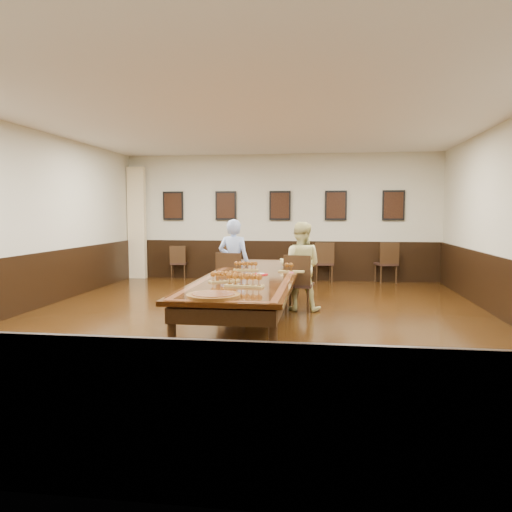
# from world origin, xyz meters

# --- Properties ---
(floor) EXTENTS (8.00, 10.00, 0.02)m
(floor) POSITION_xyz_m (0.00, 0.00, -0.01)
(floor) COLOR black
(floor) RESTS_ON ground
(ceiling) EXTENTS (8.00, 10.00, 0.02)m
(ceiling) POSITION_xyz_m (0.00, 0.00, 3.21)
(ceiling) COLOR white
(ceiling) RESTS_ON floor
(wall_back) EXTENTS (8.00, 0.02, 3.20)m
(wall_back) POSITION_xyz_m (0.00, 5.01, 1.60)
(wall_back) COLOR beige
(wall_back) RESTS_ON floor
(wall_front) EXTENTS (8.00, 0.02, 3.20)m
(wall_front) POSITION_xyz_m (0.00, -5.01, 1.60)
(wall_front) COLOR beige
(wall_front) RESTS_ON floor
(wall_left) EXTENTS (0.02, 10.00, 3.20)m
(wall_left) POSITION_xyz_m (-4.01, 0.00, 1.60)
(wall_left) COLOR beige
(wall_left) RESTS_ON floor
(chair_man) EXTENTS (0.53, 0.57, 1.01)m
(chair_man) POSITION_xyz_m (-0.54, 1.19, 0.50)
(chair_man) COLOR black
(chair_man) RESTS_ON floor
(chair_woman) EXTENTS (0.53, 0.57, 1.00)m
(chair_woman) POSITION_xyz_m (0.70, 0.94, 0.50)
(chair_woman) COLOR black
(chair_woman) RESTS_ON floor
(spare_chair_a) EXTENTS (0.47, 0.50, 0.87)m
(spare_chair_a) POSITION_xyz_m (-2.63, 4.82, 0.43)
(spare_chair_a) COLOR black
(spare_chair_a) RESTS_ON floor
(spare_chair_b) EXTENTS (0.59, 0.62, 1.03)m
(spare_chair_b) POSITION_xyz_m (-1.16, 4.62, 0.52)
(spare_chair_b) COLOR black
(spare_chair_b) RESTS_ON floor
(spare_chair_c) EXTENTS (0.53, 0.57, 0.99)m
(spare_chair_c) POSITION_xyz_m (1.11, 4.72, 0.50)
(spare_chair_c) COLOR black
(spare_chair_c) RESTS_ON floor
(spare_chair_d) EXTENTS (0.58, 0.61, 1.00)m
(spare_chair_d) POSITION_xyz_m (2.63, 4.77, 0.50)
(spare_chair_d) COLOR black
(spare_chair_d) RESTS_ON floor
(person_man) EXTENTS (0.63, 0.45, 1.61)m
(person_man) POSITION_xyz_m (-0.52, 1.30, 0.80)
(person_man) COLOR #5581D6
(person_man) RESTS_ON floor
(person_woman) EXTENTS (0.85, 0.70, 1.56)m
(person_woman) POSITION_xyz_m (0.71, 1.05, 0.78)
(person_woman) COLOR #ECE494
(person_woman) RESTS_ON floor
(pink_phone) EXTENTS (0.09, 0.16, 0.01)m
(pink_phone) POSITION_xyz_m (0.60, 0.38, 0.76)
(pink_phone) COLOR #E74D97
(pink_phone) RESTS_ON conference_table
(curtain) EXTENTS (0.45, 0.18, 2.90)m
(curtain) POSITION_xyz_m (-3.75, 4.82, 1.45)
(curtain) COLOR beige
(curtain) RESTS_ON floor
(wainscoting) EXTENTS (8.00, 10.00, 1.00)m
(wainscoting) POSITION_xyz_m (0.00, 0.00, 0.50)
(wainscoting) COLOR black
(wainscoting) RESTS_ON floor
(conference_table) EXTENTS (1.40, 5.00, 0.76)m
(conference_table) POSITION_xyz_m (0.00, 0.00, 0.61)
(conference_table) COLOR black
(conference_table) RESTS_ON floor
(posters) EXTENTS (6.14, 0.04, 0.74)m
(posters) POSITION_xyz_m (0.00, 4.94, 1.90)
(posters) COLOR black
(posters) RESTS_ON wall_back
(flight_a) EXTENTS (0.42, 0.15, 0.16)m
(flight_a) POSITION_xyz_m (-0.17, 0.52, 0.82)
(flight_a) COLOR olive
(flight_a) RESTS_ON conference_table
(flight_b) EXTENTS (0.43, 0.18, 0.16)m
(flight_b) POSITION_xyz_m (0.59, 0.39, 0.82)
(flight_b) COLOR olive
(flight_b) RESTS_ON conference_table
(flight_c) EXTENTS (0.43, 0.34, 0.16)m
(flight_c) POSITION_xyz_m (-0.25, -0.91, 0.82)
(flight_c) COLOR olive
(flight_c) RESTS_ON conference_table
(flight_d) EXTENTS (0.53, 0.22, 0.19)m
(flight_d) POSITION_xyz_m (0.10, -1.35, 0.84)
(flight_d) COLOR olive
(flight_d) RESTS_ON conference_table
(red_plate_grp) EXTENTS (0.22, 0.22, 0.03)m
(red_plate_grp) POSITION_xyz_m (0.15, -0.04, 0.76)
(red_plate_grp) COLOR red
(red_plate_grp) RESTS_ON conference_table
(carved_platter) EXTENTS (0.74, 0.74, 0.05)m
(carved_platter) POSITION_xyz_m (-0.13, -2.17, 0.77)
(carved_platter) COLOR #5C3512
(carved_platter) RESTS_ON conference_table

